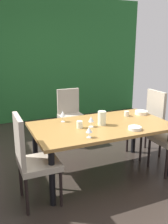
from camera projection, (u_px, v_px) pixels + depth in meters
name	position (u px, v px, depth m)	size (l,w,h in m)	color
ground_plane	(87.00, 178.00, 3.47)	(5.42, 6.05, 0.02)	#2C241F
garden_window_panel	(70.00, 59.00, 6.05)	(3.68, 0.10, 2.81)	#235F2A
dining_table	(101.00, 130.00, 3.39)	(1.86, 1.04, 0.73)	olive
chair_head_far	(71.00, 112.00, 4.61)	(0.44, 0.45, 0.98)	#A19683
chair_left_near	(31.00, 157.00, 2.76)	(0.44, 0.44, 1.06)	#A19683
chair_right_far	(149.00, 120.00, 4.06)	(0.44, 0.44, 1.06)	#A19683
wine_glass_near_shelf	(91.00, 119.00, 3.26)	(0.07, 0.07, 0.14)	silver
wine_glass_rear	(63.00, 114.00, 3.46)	(0.07, 0.07, 0.16)	silver
wine_glass_near_window	(89.00, 130.00, 2.89)	(0.07, 0.07, 0.13)	silver
serving_bowl_right	(141.00, 113.00, 3.85)	(0.19, 0.19, 0.05)	silver
serving_bowl_west	(135.00, 128.00, 3.17)	(0.17, 0.17, 0.04)	silver
cup_corner	(80.00, 125.00, 3.23)	(0.08, 0.08, 0.09)	silver
cup_center	(127.00, 114.00, 3.75)	(0.07, 0.07, 0.08)	beige
pitcher_east	(102.00, 118.00, 3.33)	(0.12, 0.11, 0.19)	beige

